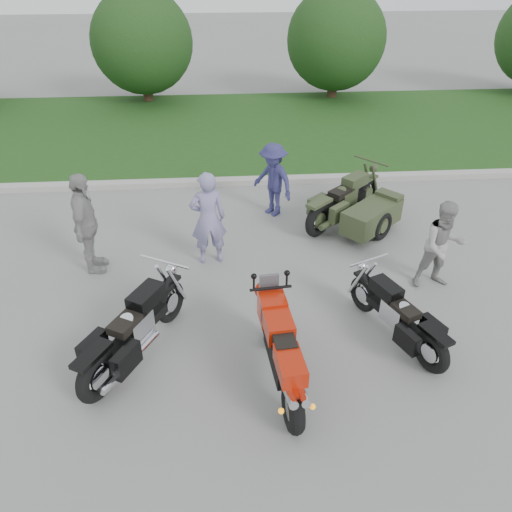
{
  "coord_description": "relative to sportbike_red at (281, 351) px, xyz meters",
  "views": [
    {
      "loc": [
        -0.32,
        -5.8,
        5.38
      ],
      "look_at": [
        0.19,
        1.31,
        0.8
      ],
      "focal_mm": 35.0,
      "sensor_mm": 36.0,
      "label": 1
    }
  ],
  "objects": [
    {
      "name": "person_back",
      "position": [
        -3.21,
        3.14,
        0.35
      ],
      "size": [
        0.51,
        1.16,
        1.95
      ],
      "primitive_type": "imported",
      "rotation": [
        0.0,
        0.0,
        1.6
      ],
      "color": "#989893",
      "rests_on": "ground"
    },
    {
      "name": "cruiser_sidecar",
      "position": [
        2.16,
        4.29,
        -0.17
      ],
      "size": [
        2.21,
        2.26,
        0.99
      ],
      "rotation": [
        0.0,
        0.0,
        -0.84
      ],
      "color": "black",
      "rests_on": "ground"
    },
    {
      "name": "person_denim",
      "position": [
        0.4,
        5.16,
        0.21
      ],
      "size": [
        1.17,
        1.22,
        1.67
      ],
      "primitive_type": "imported",
      "rotation": [
        0.0,
        0.0,
        -0.86
      ],
      "color": "navy",
      "rests_on": "ground"
    },
    {
      "name": "curb",
      "position": [
        -0.38,
        6.83,
        -0.55
      ],
      "size": [
        60.0,
        0.3,
        0.15
      ],
      "primitive_type": "cube",
      "color": "#A9A79F",
      "rests_on": "ground"
    },
    {
      "name": "cruiser_right",
      "position": [
        1.93,
        0.78,
        -0.19
      ],
      "size": [
        1.04,
        2.09,
        0.85
      ],
      "rotation": [
        0.0,
        0.0,
        0.41
      ],
      "color": "black",
      "rests_on": "ground"
    },
    {
      "name": "tree_mid_right",
      "position": [
        3.62,
        14.33,
        1.57
      ],
      "size": [
        3.6,
        3.6,
        4.0
      ],
      "color": "#3F2B1C",
      "rests_on": "ground"
    },
    {
      "name": "tree_mid_left",
      "position": [
        -3.38,
        14.33,
        1.57
      ],
      "size": [
        3.6,
        3.6,
        4.0
      ],
      "color": "#3F2B1C",
      "rests_on": "ground"
    },
    {
      "name": "cruiser_left",
      "position": [
        -2.11,
        0.65,
        -0.13
      ],
      "size": [
        1.36,
        2.31,
        0.98
      ],
      "rotation": [
        0.0,
        0.0,
        -0.5
      ],
      "color": "black",
      "rests_on": "ground"
    },
    {
      "name": "ground",
      "position": [
        -0.38,
        0.83,
        -0.63
      ],
      "size": [
        80.0,
        80.0,
        0.0
      ],
      "primitive_type": "plane",
      "color": "gray",
      "rests_on": "ground"
    },
    {
      "name": "grass_strip",
      "position": [
        -0.38,
        10.98,
        -0.56
      ],
      "size": [
        60.0,
        8.0,
        0.14
      ],
      "primitive_type": "cube",
      "color": "#24561D",
      "rests_on": "ground"
    },
    {
      "name": "person_grey",
      "position": [
        3.08,
        2.18,
        0.2
      ],
      "size": [
        0.84,
        0.67,
        1.66
      ],
      "primitive_type": "imported",
      "rotation": [
        0.0,
        0.0,
        0.06
      ],
      "color": "#979692",
      "rests_on": "ground"
    },
    {
      "name": "person_stripe",
      "position": [
        -1.01,
        3.29,
        0.3
      ],
      "size": [
        0.74,
        0.55,
        1.86
      ],
      "primitive_type": "imported",
      "rotation": [
        0.0,
        0.0,
        3.3
      ],
      "color": "#8580AE",
      "rests_on": "ground"
    },
    {
      "name": "sportbike_red",
      "position": [
        0.0,
        0.0,
        0.0
      ],
      "size": [
        0.51,
        2.26,
        1.07
      ],
      "rotation": [
        0.0,
        0.0,
        0.1
      ],
      "color": "black",
      "rests_on": "ground"
    }
  ]
}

